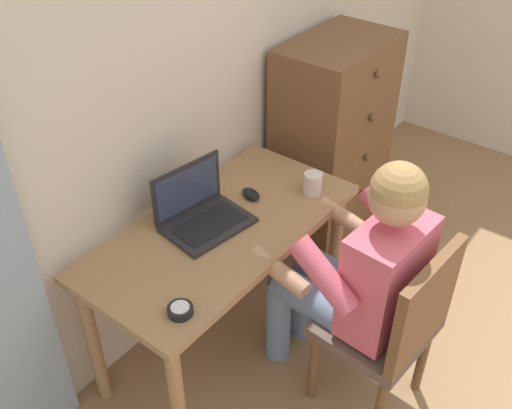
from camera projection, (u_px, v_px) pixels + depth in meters
The scene contains 9 objects.
wall_back at pixel (210, 51), 2.48m from camera, with size 4.80×0.05×2.50m, color beige.
desk at pixel (222, 247), 2.44m from camera, with size 1.20×0.59×0.72m.
dresser at pixel (332, 145), 3.16m from camera, with size 0.65×0.44×1.16m.
chair at pixel (392, 325), 2.26m from camera, with size 0.45×0.43×0.87m.
person_seated at pixel (357, 269), 2.25m from camera, with size 0.55×0.60×1.18m.
laptop at pixel (201, 212), 2.37m from camera, with size 0.37×0.30×0.24m.
computer_mouse at pixel (251, 194), 2.53m from camera, with size 0.06×0.10×0.03m, color black.
desk_clock at pixel (180, 310), 1.99m from camera, with size 0.09×0.09×0.03m.
coffee_mug at pixel (313, 183), 2.55m from camera, with size 0.12×0.08×0.09m.
Camera 1 is at (-1.76, 0.59, 2.20)m, focal length 41.09 mm.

